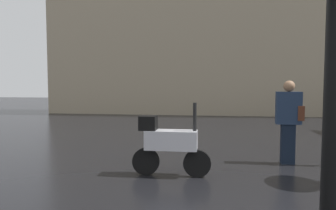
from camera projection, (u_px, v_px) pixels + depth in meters
name	position (u px, v px, depth m)	size (l,w,h in m)	color
pedestrian_with_bag	(289.00, 117.00, 6.07)	(0.50, 0.24, 1.61)	black
parked_scooter	(169.00, 143.00, 5.28)	(1.33, 0.32, 1.23)	black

